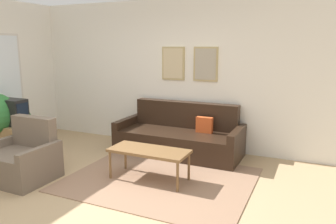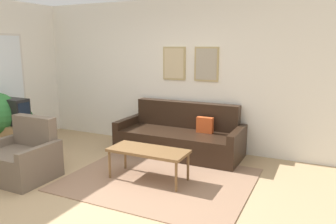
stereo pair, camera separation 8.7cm
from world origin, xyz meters
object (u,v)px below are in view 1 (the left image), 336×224
(coffee_table, at_px, (149,152))
(armchair, at_px, (22,160))
(tv, at_px, (11,112))
(couch, at_px, (180,137))

(coffee_table, bearing_deg, armchair, -157.03)
(coffee_table, relative_size, armchair, 1.24)
(tv, relative_size, armchair, 0.64)
(couch, xyz_separation_m, tv, (-2.61, -1.26, 0.46))
(couch, distance_m, armchair, 2.54)
(coffee_table, xyz_separation_m, tv, (-2.67, 0.01, 0.35))
(couch, height_order, armchair, couch)
(couch, xyz_separation_m, coffee_table, (0.06, -1.27, 0.12))
(coffee_table, relative_size, tv, 1.92)
(coffee_table, xyz_separation_m, armchair, (-1.66, -0.71, -0.13))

